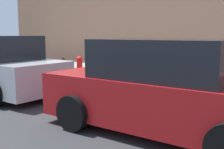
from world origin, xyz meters
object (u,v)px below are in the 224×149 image
Objects in this scene: suitcase_olive_4 at (120,77)px; parked_car_red_0 at (165,89)px; suitcase_navy_1 at (162,80)px; parking_meter at (215,63)px; bollard_post at (64,68)px; suitcase_maroon_5 at (106,74)px; suitcase_silver_6 at (94,73)px; fire_hydrant at (80,68)px; suitcase_black_3 at (135,76)px; suitcase_teal_0 at (179,83)px; suitcase_red_2 at (149,78)px.

suitcase_olive_4 is 0.18× the size of parked_car_red_0.
parked_car_red_0 is (-1.33, 2.47, 0.29)m from suitcase_navy_1.
bollard_post is at bearing 4.52° from parking_meter.
suitcase_olive_4 is 0.89× the size of suitcase_maroon_5.
suitcase_silver_6 reaches higher than fire_hydrant.
suitcase_black_3 is 2.82m from bollard_post.
suitcase_black_3 is 1.24× the size of bollard_post.
suitcase_navy_1 is at bearing 171.25° from suitcase_black_3.
suitcase_black_3 is 1.53m from suitcase_silver_6.
fire_hydrant is 0.64× the size of parking_meter.
parking_meter reaches higher than fire_hydrant.
suitcase_black_3 is 0.22× the size of parked_car_red_0.
suitcase_black_3 reaches higher than fire_hydrant.
suitcase_red_2 is at bearing -0.32° from suitcase_teal_0.
parked_car_red_0 is at bearing 118.35° from suitcase_navy_1.
suitcase_black_3 is 1.18× the size of fire_hydrant.
suitcase_red_2 is 0.76× the size of parking_meter.
suitcase_red_2 is at bearing 175.75° from suitcase_black_3.
suitcase_maroon_5 is 3.34m from parking_meter.
parked_car_red_0 reaches higher than suitcase_navy_1.
parking_meter is at bearing -173.27° from suitcase_red_2.
suitcase_navy_1 is 0.48m from suitcase_red_2.
parked_car_red_0 is (-4.48, 2.54, 0.19)m from fire_hydrant.
suitcase_navy_1 reaches higher than fire_hydrant.
fire_hydrant is (3.59, 0.04, 0.16)m from suitcase_teal_0.
suitcase_red_2 is 1.05× the size of suitcase_silver_6.
bollard_post is (1.77, 0.15, 0.07)m from suitcase_maroon_5.
parked_car_red_0 is (-0.88, 2.58, 0.35)m from suitcase_teal_0.
suitcase_silver_6 is at bearing 3.57° from suitcase_black_3.
suitcase_teal_0 is 2.75m from parked_car_red_0.
suitcase_teal_0 is 2.93m from suitcase_silver_6.
suitcase_olive_4 is at bearing -180.00° from suitcase_maroon_5.
suitcase_teal_0 is 0.20× the size of parked_car_red_0.
suitcase_black_3 is at bearing -171.05° from suitcase_olive_4.
fire_hydrant is at bearing -1.43° from suitcase_silver_6.
fire_hydrant is (2.67, 0.04, 0.10)m from suitcase_red_2.
suitcase_maroon_5 is at bearing 0.86° from suitcase_teal_0.
suitcase_red_2 is 0.50m from suitcase_black_3.
suitcase_navy_1 is at bearing 178.74° from fire_hydrant.
suitcase_olive_4 is 3.79m from parked_car_red_0.
suitcase_navy_1 reaches higher than suitcase_olive_4.
suitcase_teal_0 is 0.47m from suitcase_navy_1.
suitcase_silver_6 reaches higher than suitcase_olive_4.
suitcase_red_2 reaches higher than suitcase_black_3.
parking_meter is (-5.06, -0.40, 0.44)m from bollard_post.
suitcase_navy_1 is at bearing 178.01° from suitcase_maroon_5.
parking_meter is at bearing -89.23° from parked_car_red_0.
suitcase_olive_4 is 0.96× the size of fire_hydrant.
suitcase_teal_0 is 0.92m from suitcase_red_2.
suitcase_teal_0 is at bearing -177.47° from bollard_post.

